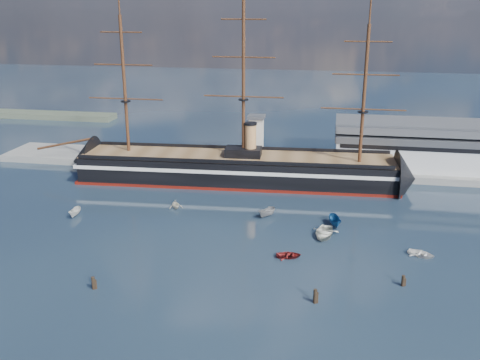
# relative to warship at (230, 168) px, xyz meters

# --- Properties ---
(ground) EXTENTS (600.00, 600.00, 0.00)m
(ground) POSITION_rel_warship_xyz_m (2.42, -20.00, -4.04)
(ground) COLOR #162233
(ground) RESTS_ON ground
(quay) EXTENTS (180.00, 18.00, 2.00)m
(quay) POSITION_rel_warship_xyz_m (12.42, 16.00, -4.04)
(quay) COLOR slate
(quay) RESTS_ON ground
(warehouse) EXTENTS (63.00, 21.00, 11.60)m
(warehouse) POSITION_rel_warship_xyz_m (60.42, 20.00, 3.95)
(warehouse) COLOR #B7BABC
(warehouse) RESTS_ON ground
(quay_tower) EXTENTS (5.00, 5.00, 15.00)m
(quay_tower) POSITION_rel_warship_xyz_m (5.42, 13.00, 5.72)
(quay_tower) COLOR silver
(quay_tower) RESTS_ON ground
(warship) EXTENTS (113.28, 20.82, 53.94)m
(warship) POSITION_rel_warship_xyz_m (0.00, 0.00, 0.00)
(warship) COLOR black
(warship) RESTS_ON ground
(motorboat_a) EXTENTS (5.93, 2.44, 2.33)m
(motorboat_a) POSITION_rel_warship_xyz_m (-31.62, -32.47, -4.04)
(motorboat_a) COLOR silver
(motorboat_a) RESTS_ON ground
(motorboat_b) EXTENTS (1.84, 3.35, 1.48)m
(motorboat_b) POSITION_rel_warship_xyz_m (20.95, -45.48, -4.04)
(motorboat_b) COLOR maroon
(motorboat_b) RESTS_ON ground
(motorboat_c) EXTENTS (6.52, 5.33, 2.51)m
(motorboat_c) POSITION_rel_warship_xyz_m (13.77, -24.65, -4.04)
(motorboat_c) COLOR gray
(motorboat_c) RESTS_ON ground
(motorboat_d) EXTENTS (6.72, 5.50, 2.28)m
(motorboat_d) POSITION_rel_warship_xyz_m (-9.41, -23.05, -4.04)
(motorboat_d) COLOR beige
(motorboat_d) RESTS_ON ground
(motorboat_e) EXTENTS (2.63, 3.55, 1.54)m
(motorboat_e) POSITION_rel_warship_xyz_m (47.21, -40.12, -4.04)
(motorboat_e) COLOR white
(motorboat_e) RESTS_ON ground
(motorboat_f) EXTENTS (7.60, 4.13, 2.88)m
(motorboat_f) POSITION_rel_warship_xyz_m (29.88, -27.66, -4.04)
(motorboat_f) COLOR navy
(motorboat_f) RESTS_ON ground
(motorboat_g) EXTENTS (5.26, 2.67, 2.35)m
(motorboat_g) POSITION_rel_warship_xyz_m (27.56, -33.82, -4.04)
(motorboat_g) COLOR beige
(motorboat_g) RESTS_ON ground
(piling_near_left) EXTENTS (0.64, 0.64, 3.10)m
(piling_near_left) POSITION_rel_warship_xyz_m (-12.22, -64.15, -4.04)
(piling_near_left) COLOR black
(piling_near_left) RESTS_ON ground
(piling_near_right) EXTENTS (0.64, 0.64, 3.31)m
(piling_near_right) POSITION_rel_warship_xyz_m (26.90, -61.91, -4.04)
(piling_near_right) COLOR black
(piling_near_right) RESTS_ON ground
(piling_far_right) EXTENTS (0.64, 0.64, 2.77)m
(piling_far_right) POSITION_rel_warship_xyz_m (42.27, -53.23, -4.04)
(piling_far_right) COLOR black
(piling_far_right) RESTS_ON ground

